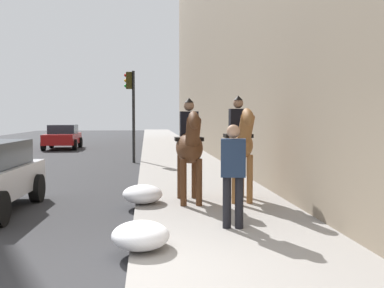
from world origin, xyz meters
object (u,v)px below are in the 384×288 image
Objects in this scene: pedestrian_greeting at (233,169)px; traffic_light_near_curb at (131,101)px; mounted_horse_far at (239,142)px; mounted_horse_near at (190,146)px; car_near_lane at (63,137)px.

traffic_light_near_curb reaches higher than pedestrian_greeting.
mounted_horse_far is 10.19m from traffic_light_near_curb.
mounted_horse_far is (0.15, -1.09, 0.05)m from mounted_horse_near.
mounted_horse_near is 10.12m from traffic_light_near_curb.
car_near_lane is at bearing 27.35° from pedestrian_greeting.
mounted_horse_far is at bearing 19.83° from car_near_lane.
mounted_horse_near is 2.43m from pedestrian_greeting.
traffic_light_near_curb is at bearing -164.62° from mounted_horse_far.
car_near_lane is at bearing 26.28° from traffic_light_near_curb.
pedestrian_greeting is 22.05m from car_near_lane.
mounted_horse_near is 0.97× the size of mounted_horse_far.
traffic_light_near_curb is at bearing 25.55° from car_near_lane.
mounted_horse_near is at bearing -81.63° from mounted_horse_far.
pedestrian_greeting is (-2.52, 0.60, -0.29)m from mounted_horse_far.
mounted_horse_near is at bearing 16.68° from car_near_lane.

